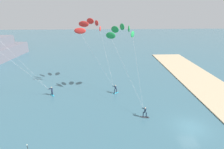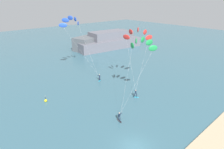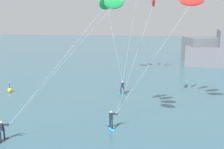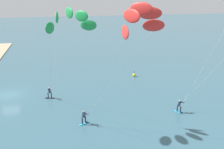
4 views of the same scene
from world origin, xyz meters
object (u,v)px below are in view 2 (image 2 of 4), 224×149
Objects in this scene: kitesurfer_mid_water at (72,23)px; kitesurfer_far_out at (138,36)px; kitesurfer_nearshore at (142,46)px; marker_buoy at (46,100)px.

kitesurfer_far_out is at bearing -68.77° from kitesurfer_mid_water.
kitesurfer_mid_water is 1.13× the size of kitesurfer_far_out.
kitesurfer_nearshore is 22.53m from kitesurfer_mid_water.
marker_buoy is at bearing 141.10° from kitesurfer_nearshore.
kitesurfer_mid_water is at bearing 111.23° from kitesurfer_far_out.
kitesurfer_mid_water is 21.45m from marker_buoy.
kitesurfer_far_out is 23.68m from marker_buoy.
kitesurfer_mid_water reaches higher than kitesurfer_nearshore.
kitesurfer_nearshore is at bearing -38.90° from marker_buoy.
kitesurfer_nearshore reaches higher than marker_buoy.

